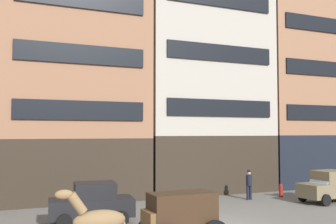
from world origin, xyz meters
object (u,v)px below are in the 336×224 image
Objects in this scene: cargo_wagon at (181,217)px; draft_horse at (96,220)px; sedan_light at (329,186)px; pedestrian_officer at (249,183)px; fire_hydrant_curbside at (281,190)px; sedan_parked_curb at (92,203)px.

draft_horse is at bearing 179.99° from cargo_wagon.
pedestrian_officer is at bearing 146.44° from sedan_light.
fire_hydrant_curbside is (10.65, 7.99, -0.72)m from cargo_wagon.
sedan_light is 2.99m from fire_hydrant_curbside.
cargo_wagon is at bearing -143.12° from fire_hydrant_curbside.
sedan_parked_curb is 12.91m from fire_hydrant_curbside.
draft_horse reaches higher than fire_hydrant_curbside.
fire_hydrant_curbside is at bearing 12.38° from sedan_parked_curb.
pedestrian_officer is at bearing -178.55° from fire_hydrant_curbside.
cargo_wagon is at bearing -69.50° from sedan_parked_curb.
sedan_parked_curb is at bearing -167.62° from fire_hydrant_curbside.
fire_hydrant_curbside is at bearing 1.45° from pedestrian_officer.
draft_horse is at bearing -149.57° from fire_hydrant_curbside.
cargo_wagon is 1.24× the size of draft_horse.
cargo_wagon is 13.20m from sedan_light.
cargo_wagon is 13.34m from fire_hydrant_curbside.
fire_hydrant_curbside is (-1.39, 2.60, -0.49)m from sedan_light.
draft_horse is 15.80m from fire_hydrant_curbside.
cargo_wagon is at bearing -0.01° from draft_horse.
draft_horse reaches higher than cargo_wagon.
pedestrian_officer is (10.17, 2.70, 0.07)m from sedan_parked_curb.
sedan_light is at bearing -61.79° from fire_hydrant_curbside.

